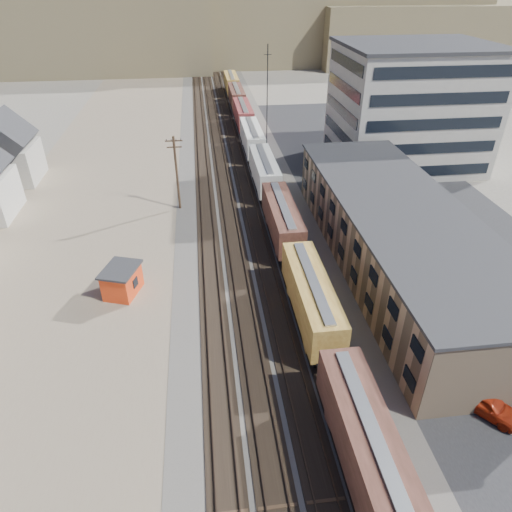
{
  "coord_description": "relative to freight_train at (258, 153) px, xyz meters",
  "views": [
    {
      "loc": [
        -5.19,
        -14.91,
        27.8
      ],
      "look_at": [
        -0.33,
        23.92,
        3.0
      ],
      "focal_mm": 32.0,
      "sensor_mm": 36.0,
      "label": 1
    }
  ],
  "objects": [
    {
      "name": "parked_car_red",
      "position": [
        10.55,
        -49.67,
        -1.96
      ],
      "size": [
        4.58,
        5.07,
        1.67
      ],
      "primitive_type": "imported",
      "rotation": [
        0.0,
        0.0,
        0.67
      ],
      "color": "#AA290F",
      "rests_on": "ground"
    },
    {
      "name": "radio_mast",
      "position": [
        2.2,
        5.15,
        6.33
      ],
      "size": [
        1.2,
        0.16,
        18.0
      ],
      "color": "black",
      "rests_on": "ground"
    },
    {
      "name": "warehouse",
      "position": [
        11.18,
        -29.85,
        0.86
      ],
      "size": [
        12.4,
        40.4,
        7.25
      ],
      "color": "tan",
      "rests_on": "ground"
    },
    {
      "name": "rail_tracks",
      "position": [
        -4.35,
        -4.85,
        -2.68
      ],
      "size": [
        11.4,
        200.0,
        0.24
      ],
      "color": "black",
      "rests_on": "ground"
    },
    {
      "name": "asphalt_lot",
      "position": [
        18.2,
        -19.85,
        -2.77
      ],
      "size": [
        26.0,
        120.0,
        0.04
      ],
      "primitive_type": "cube",
      "color": "#232326",
      "rests_on": "ground"
    },
    {
      "name": "dirt_yard",
      "position": [
        -23.8,
        -14.85,
        -2.78
      ],
      "size": [
        24.0,
        180.0,
        0.03
      ],
      "primitive_type": "cube",
      "color": "#7F6C57",
      "rests_on": "ground"
    },
    {
      "name": "hills_north",
      "position": [
        -3.63,
        113.07,
        11.31
      ],
      "size": [
        265.0,
        80.0,
        32.0
      ],
      "color": "#716543",
      "rests_on": "ground"
    },
    {
      "name": "freight_train",
      "position": [
        0.0,
        0.0,
        0.0
      ],
      "size": [
        3.0,
        119.74,
        4.46
      ],
      "color": "black",
      "rests_on": "ground"
    },
    {
      "name": "utility_pole_north",
      "position": [
        -12.3,
        -12.85,
        2.5
      ],
      "size": [
        2.2,
        0.32,
        10.0
      ],
      "color": "#382619",
      "rests_on": "ground"
    },
    {
      "name": "parked_car_far",
      "position": [
        22.81,
        -13.03,
        -1.95
      ],
      "size": [
        2.95,
        5.27,
        1.69
      ],
      "primitive_type": "imported",
      "rotation": [
        0.0,
        0.0,
        0.2
      ],
      "color": "silver",
      "rests_on": "ground"
    },
    {
      "name": "ballast_bed",
      "position": [
        -3.8,
        -4.85,
        -2.76
      ],
      "size": [
        18.0,
        200.0,
        0.06
      ],
      "primitive_type": "cube",
      "color": "#4C4742",
      "rests_on": "ground"
    },
    {
      "name": "ground",
      "position": [
        -3.8,
        -54.85,
        -2.79
      ],
      "size": [
        300.0,
        300.0,
        0.0
      ],
      "primitive_type": "plane",
      "color": "#6B6356",
      "rests_on": "ground"
    },
    {
      "name": "office_tower",
      "position": [
        24.15,
        0.1,
        6.47
      ],
      "size": [
        22.6,
        18.6,
        18.45
      ],
      "color": "#9E998E",
      "rests_on": "ground"
    },
    {
      "name": "maintenance_shed",
      "position": [
        -17.62,
        -31.49,
        -1.28
      ],
      "size": [
        4.26,
        4.84,
        2.97
      ],
      "color": "red",
      "rests_on": "ground"
    },
    {
      "name": "parked_car_blue",
      "position": [
        22.86,
        -10.73,
        -2.07
      ],
      "size": [
        5.6,
        4.99,
        1.44
      ],
      "primitive_type": "imported",
      "rotation": [
        0.0,
        0.0,
        0.94
      ],
      "color": "navy",
      "rests_on": "ground"
    }
  ]
}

